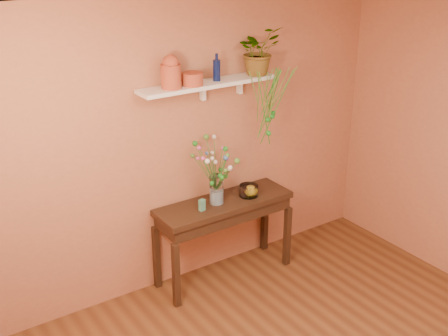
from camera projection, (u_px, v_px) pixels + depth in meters
room at (356, 230)px, 3.73m from camera, size 4.04×4.04×2.70m
sideboard at (224, 212)px, 5.41m from camera, size 1.33×0.43×0.81m
wall_shelf at (209, 84)px, 4.98m from camera, size 1.30×0.24×0.19m
terracotta_jug at (171, 72)px, 4.71m from camera, size 0.17×0.17×0.28m
terracotta_pot at (193, 79)px, 4.83m from camera, size 0.21×0.21×0.11m
blue_bottle at (217, 70)px, 4.96m from camera, size 0.07×0.07×0.24m
spider_plant at (258, 51)px, 5.14m from camera, size 0.40×0.35×0.43m
plant_fronds at (270, 108)px, 5.24m from camera, size 0.52×0.26×0.75m
glass_vase at (217, 192)px, 5.28m from camera, size 0.13×0.13×0.27m
bouquet at (217, 161)px, 5.15m from camera, size 0.41×0.41×0.49m
glass_bowl at (249, 191)px, 5.45m from camera, size 0.18×0.18×0.11m
lemon at (251, 191)px, 5.46m from camera, size 0.08×0.08×0.08m
carton at (202, 205)px, 5.16m from camera, size 0.06×0.05×0.11m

